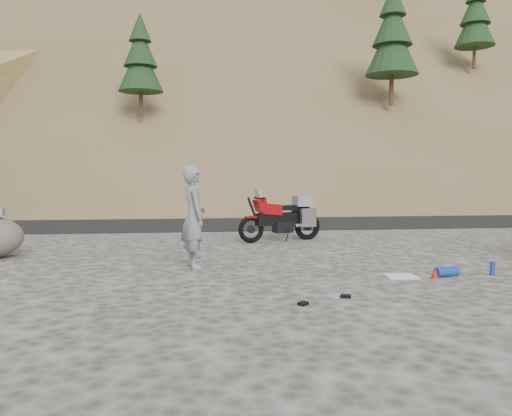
{
  "coord_description": "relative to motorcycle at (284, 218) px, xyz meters",
  "views": [
    {
      "loc": [
        -1.5,
        -8.97,
        1.75
      ],
      "look_at": [
        -0.31,
        1.3,
        1.0
      ],
      "focal_mm": 35.0,
      "sensor_mm": 36.0,
      "label": 1
    }
  ],
  "objects": [
    {
      "name": "motorcycle",
      "position": [
        0.0,
        0.0,
        0.0
      ],
      "size": [
        2.22,
        1.06,
        1.36
      ],
      "rotation": [
        0.0,
        0.0,
        0.31
      ],
      "color": "black",
      "rests_on": "ground"
    },
    {
      "name": "hillside",
      "position": [
        -0.7,
        37.44,
        10.49
      ],
      "size": [
        120.0,
        73.0,
        46.72
      ],
      "color": "brown",
      "rests_on": "ground"
    },
    {
      "name": "gear_glove_b",
      "position": [
        -0.8,
        -6.06,
        -0.56
      ],
      "size": [
        0.16,
        0.16,
        0.04
      ],
      "primitive_type": "cube",
      "rotation": [
        0.0,
        0.0,
        0.76
      ],
      "color": "black",
      "rests_on": "ground"
    },
    {
      "name": "man",
      "position": [
        -2.24,
        -3.29,
        -0.58
      ],
      "size": [
        0.61,
        0.77,
        1.87
      ],
      "primitive_type": "imported",
      "rotation": [
        0.0,
        0.0,
        1.82
      ],
      "color": "gray",
      "rests_on": "ground"
    },
    {
      "name": "gear_blue_cloth",
      "position": [
        -0.22,
        -5.65,
        -0.58
      ],
      "size": [
        0.35,
        0.31,
        0.01
      ],
      "primitive_type": "cube",
      "rotation": [
        0.0,
        0.0,
        0.41
      ],
      "color": "#7C96BF",
      "rests_on": "ground"
    },
    {
      "name": "gear_blue_mat",
      "position": [
        1.97,
        -4.58,
        -0.5
      ],
      "size": [
        0.44,
        0.24,
        0.17
      ],
      "primitive_type": "cylinder",
      "rotation": [
        0.0,
        1.57,
        0.18
      ],
      "color": "#193496",
      "rests_on": "ground"
    },
    {
      "name": "gear_funnel",
      "position": [
        1.7,
        -4.7,
        -0.5
      ],
      "size": [
        0.17,
        0.17,
        0.17
      ],
      "primitive_type": "cone",
      "rotation": [
        0.0,
        0.0,
        0.4
      ],
      "color": "#B8190C",
      "rests_on": "ground"
    },
    {
      "name": "ground",
      "position": [
        -0.66,
        -3.43,
        -0.58
      ],
      "size": [
        140.0,
        140.0,
        0.0
      ],
      "primitive_type": "plane",
      "color": "#413E3C",
      "rests_on": "ground"
    },
    {
      "name": "gear_bottle",
      "position": [
        2.78,
        -4.58,
        -0.46
      ],
      "size": [
        0.11,
        0.11,
        0.24
      ],
      "primitive_type": "cylinder",
      "rotation": [
        0.0,
        0.0,
        0.31
      ],
      "color": "#193496",
      "rests_on": "ground"
    },
    {
      "name": "gear_glove_a",
      "position": [
        -0.12,
        -5.74,
        -0.56
      ],
      "size": [
        0.17,
        0.15,
        0.04
      ],
      "primitive_type": "cube",
      "rotation": [
        0.0,
        0.0,
        -0.36
      ],
      "color": "black",
      "rests_on": "ground"
    },
    {
      "name": "gear_white_cloth",
      "position": [
        1.2,
        -4.51,
        -0.57
      ],
      "size": [
        0.52,
        0.46,
        0.02
      ],
      "primitive_type": "cube",
      "rotation": [
        0.0,
        0.0,
        -0.03
      ],
      "color": "white",
      "rests_on": "ground"
    },
    {
      "name": "road",
      "position": [
        -0.66,
        5.57,
        -0.58
      ],
      "size": [
        120.0,
        7.0,
        0.05
      ],
      "primitive_type": "cube",
      "color": "black",
      "rests_on": "ground"
    }
  ]
}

